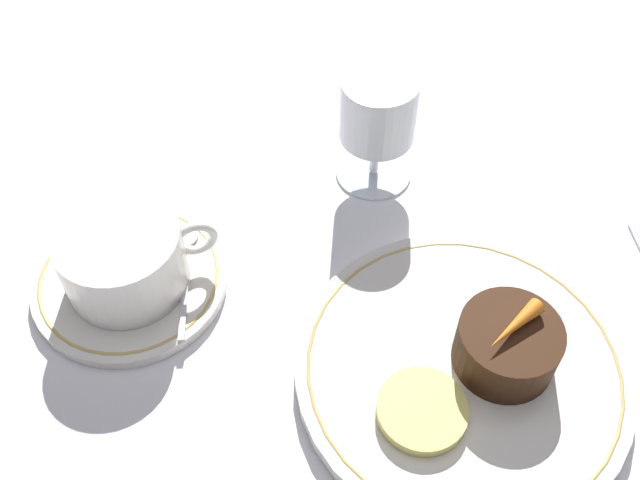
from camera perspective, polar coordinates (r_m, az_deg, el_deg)
ground_plane at (r=0.56m, az=6.47°, el=-9.24°), size 3.00×3.00×0.00m
dinner_plate at (r=0.56m, az=10.76°, el=-9.72°), size 0.24×0.24×0.01m
saucer at (r=0.61m, az=-14.27°, el=-2.95°), size 0.15×0.15×0.01m
coffee_cup at (r=0.58m, az=-14.80°, el=-1.23°), size 0.12×0.09×0.06m
spoon at (r=0.60m, az=-10.12°, el=-1.97°), size 0.04×0.11×0.00m
wine_glass at (r=0.63m, az=4.44°, el=9.40°), size 0.07×0.07×0.11m
dessert_cake at (r=0.54m, az=14.06°, el=-7.78°), size 0.07×0.07×0.04m
carrot_garnish at (r=0.52m, az=14.60°, el=-6.35°), size 0.05×0.03×0.01m
pineapple_slice at (r=0.53m, az=7.78°, el=-12.76°), size 0.06×0.06×0.01m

